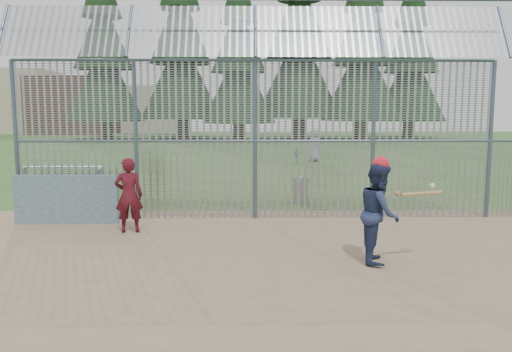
{
  "coord_description": "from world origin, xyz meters",
  "views": [
    {
      "loc": [
        -0.19,
        -9.1,
        2.73
      ],
      "look_at": [
        0.0,
        2.0,
        1.3
      ],
      "focal_mm": 35.0,
      "sensor_mm": 36.0,
      "label": 1
    }
  ],
  "objects_px": {
    "dugout_wall": "(66,199)",
    "trash_can": "(300,190)",
    "onlooker": "(129,195)",
    "batter": "(379,213)",
    "bleacher": "(61,176)"
  },
  "relations": [
    {
      "from": "dugout_wall",
      "to": "trash_can",
      "type": "xyz_separation_m",
      "value": [
        5.99,
        2.87,
        -0.24
      ]
    },
    {
      "from": "dugout_wall",
      "to": "onlooker",
      "type": "relative_size",
      "value": 1.47
    },
    {
      "from": "batter",
      "to": "trash_can",
      "type": "relative_size",
      "value": 2.2
    },
    {
      "from": "bleacher",
      "to": "batter",
      "type": "bearing_deg",
      "value": -45.53
    },
    {
      "from": "dugout_wall",
      "to": "batter",
      "type": "distance_m",
      "value": 7.52
    },
    {
      "from": "dugout_wall",
      "to": "bleacher",
      "type": "height_order",
      "value": "dugout_wall"
    },
    {
      "from": "batter",
      "to": "bleacher",
      "type": "distance_m",
      "value": 13.1
    },
    {
      "from": "onlooker",
      "to": "bleacher",
      "type": "distance_m",
      "value": 8.14
    },
    {
      "from": "dugout_wall",
      "to": "onlooker",
      "type": "xyz_separation_m",
      "value": [
        1.73,
        -0.89,
        0.25
      ]
    },
    {
      "from": "onlooker",
      "to": "trash_can",
      "type": "relative_size",
      "value": 2.07
    },
    {
      "from": "onlooker",
      "to": "bleacher",
      "type": "height_order",
      "value": "onlooker"
    },
    {
      "from": "dugout_wall",
      "to": "batter",
      "type": "bearing_deg",
      "value": -25.42
    },
    {
      "from": "batter",
      "to": "onlooker",
      "type": "bearing_deg",
      "value": 76.71
    },
    {
      "from": "batter",
      "to": "onlooker",
      "type": "height_order",
      "value": "batter"
    },
    {
      "from": "bleacher",
      "to": "onlooker",
      "type": "bearing_deg",
      "value": -59.52
    }
  ]
}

